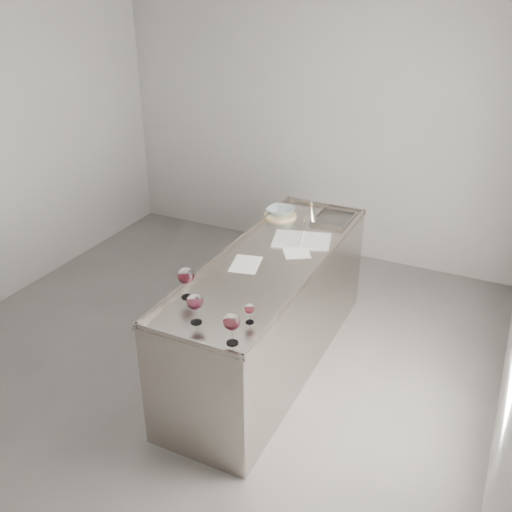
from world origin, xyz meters
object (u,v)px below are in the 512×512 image
at_px(wine_glass_left, 186,276).
at_px(wine_glass_middle, 195,302).
at_px(notebook, 302,240).
at_px(wine_glass_right, 232,322).
at_px(wine_glass_small, 250,309).
at_px(ceramic_bowl, 280,211).
at_px(counter, 271,312).
at_px(wine_funnel, 311,214).

bearing_deg(wine_glass_left, wine_glass_middle, -47.82).
bearing_deg(notebook, wine_glass_right, -99.23).
xyz_separation_m(wine_glass_small, ceramic_bowl, (-0.51, 1.63, -0.05)).
bearing_deg(wine_glass_small, wine_glass_middle, -153.92).
bearing_deg(ceramic_bowl, wine_glass_right, -74.58).
bearing_deg(notebook, wine_glass_small, -98.35).
height_order(counter, wine_glass_left, wine_glass_left).
distance_m(counter, wine_funnel, 0.97).
distance_m(wine_glass_left, wine_glass_right, 0.61).
height_order(counter, wine_glass_middle, wine_glass_middle).
distance_m(counter, ceramic_bowl, 0.98).
bearing_deg(wine_glass_small, counter, 105.61).
xyz_separation_m(counter, ceramic_bowl, (-0.28, 0.79, 0.52)).
xyz_separation_m(wine_glass_middle, notebook, (0.15, 1.39, -0.14)).
bearing_deg(wine_glass_right, wine_funnel, 97.24).
xyz_separation_m(wine_glass_left, ceramic_bowl, (0.00, 1.54, -0.11)).
bearing_deg(wine_funnel, wine_glass_right, -82.76).
bearing_deg(wine_glass_middle, wine_glass_right, -17.36).
distance_m(wine_glass_left, wine_funnel, 1.60).
bearing_deg(counter, wine_glass_middle, -93.64).
relative_size(wine_glass_right, wine_glass_small, 1.51).
relative_size(wine_glass_right, ceramic_bowl, 0.87).
relative_size(counter, wine_glass_middle, 11.88).
bearing_deg(wine_glass_small, wine_glass_left, 170.13).
distance_m(ceramic_bowl, wine_funnel, 0.28).
bearing_deg(wine_glass_right, wine_glass_left, 147.46).
bearing_deg(wine_glass_small, notebook, 96.95).
xyz_separation_m(wine_glass_small, notebook, (-0.15, 1.24, -0.09)).
distance_m(notebook, ceramic_bowl, 0.53).
distance_m(wine_glass_right, wine_glass_small, 0.25).
height_order(wine_glass_middle, wine_glass_small, wine_glass_middle).
height_order(counter, notebook, counter).
distance_m(wine_glass_left, wine_glass_small, 0.52).
distance_m(wine_glass_middle, wine_glass_small, 0.33).
bearing_deg(counter, ceramic_bowl, 109.19).
xyz_separation_m(counter, wine_funnel, (-0.00, 0.82, 0.53)).
xyz_separation_m(wine_glass_middle, wine_glass_small, (0.30, 0.15, -0.05)).
height_order(wine_glass_left, notebook, wine_glass_left).
relative_size(counter, wine_funnel, 12.78).
bearing_deg(wine_funnel, wine_glass_middle, -91.99).
height_order(counter, wine_funnel, wine_funnel).
distance_m(wine_glass_right, ceramic_bowl, 1.94).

